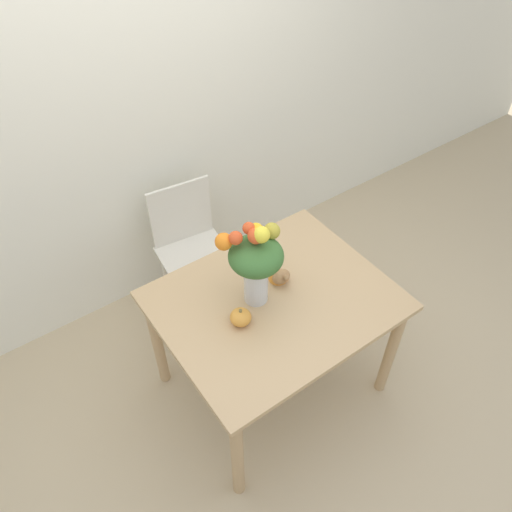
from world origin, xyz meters
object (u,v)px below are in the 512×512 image
flower_vase (255,260)px  dining_chair_near_window (192,249)px  pumpkin (241,317)px  turkey_figurine (279,275)px

flower_vase → dining_chair_near_window: 0.96m
flower_vase → pumpkin: size_ratio=4.62×
turkey_figurine → dining_chair_near_window: dining_chair_near_window is taller
pumpkin → dining_chair_near_window: dining_chair_near_window is taller
pumpkin → turkey_figurine: size_ratio=0.77×
pumpkin → turkey_figurine: pumpkin is taller
pumpkin → turkey_figurine: 0.33m
pumpkin → flower_vase: bearing=30.7°
dining_chair_near_window → flower_vase: bearing=-87.6°
turkey_figurine → flower_vase: bearing=-171.4°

